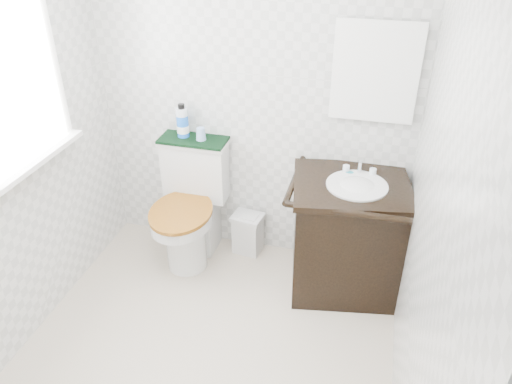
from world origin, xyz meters
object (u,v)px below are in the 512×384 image
at_px(vanity, 347,233).
at_px(mouthwash_bottle, 182,122).
at_px(trash_bin, 248,233).
at_px(cup, 201,134).
at_px(toilet, 191,211).

height_order(vanity, mouthwash_bottle, mouthwash_bottle).
bearing_deg(trash_bin, cup, -178.30).
relative_size(toilet, mouthwash_bottle, 3.73).
relative_size(toilet, trash_bin, 2.77).
bearing_deg(mouthwash_bottle, vanity, -9.83).
bearing_deg(vanity, trash_bin, 165.17).
bearing_deg(vanity, mouthwash_bottle, 170.17).
bearing_deg(cup, vanity, -9.93).
relative_size(trash_bin, mouthwash_bottle, 1.35).
bearing_deg(toilet, mouthwash_bottle, 117.61).
bearing_deg(toilet, cup, 64.48).
relative_size(vanity, mouthwash_bottle, 3.85).
xyz_separation_m(vanity, mouthwash_bottle, (-1.21, 0.21, 0.59)).
bearing_deg(trash_bin, vanity, -14.83).
xyz_separation_m(toilet, vanity, (1.13, -0.06, 0.05)).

